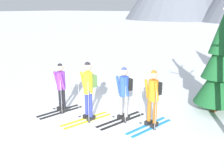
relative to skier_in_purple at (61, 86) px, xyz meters
name	(u,v)px	position (x,y,z in m)	size (l,w,h in m)	color
ground_plane	(103,117)	(1.45, 0.37, -0.90)	(400.00, 400.00, 0.00)	white
skier_in_purple	(61,86)	(0.00, 0.00, 0.00)	(0.71, 1.62, 1.66)	black
skier_in_yellow	(88,87)	(1.17, -0.02, 0.16)	(0.82, 1.72, 1.85)	yellow
skier_in_blue	(124,91)	(2.09, 0.56, 0.04)	(0.80, 1.80, 1.69)	black
skier_in_orange	(153,95)	(3.02, 0.62, 0.06)	(0.75, 1.71, 1.71)	#1E84D1
pine_tree_near	(219,67)	(4.31, 2.78, 0.63)	(1.39, 1.39, 3.35)	#51381E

